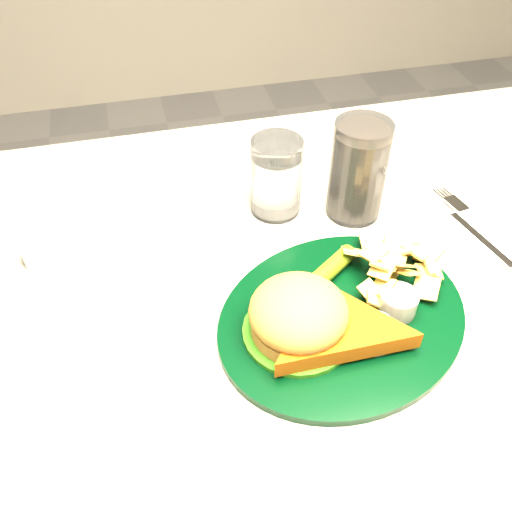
{
  "coord_description": "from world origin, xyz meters",
  "views": [
    {
      "loc": [
        -0.16,
        -0.51,
        1.28
      ],
      "look_at": [
        -0.03,
        -0.01,
        0.8
      ],
      "focal_mm": 40.0,
      "sensor_mm": 36.0,
      "label": 1
    }
  ],
  "objects": [
    {
      "name": "water_glass",
      "position": [
        0.03,
        0.13,
        0.81
      ],
      "size": [
        0.09,
        0.09,
        0.12
      ],
      "primitive_type": "cylinder",
      "rotation": [
        0.0,
        0.0,
        -0.27
      ],
      "color": "white",
      "rests_on": "table"
    },
    {
      "name": "ramekin",
      "position": [
        -0.31,
        0.1,
        0.76
      ],
      "size": [
        0.05,
        0.05,
        0.03
      ],
      "primitive_type": "cylinder",
      "rotation": [
        0.0,
        0.0,
        0.4
      ],
      "color": "silver",
      "rests_on": "table"
    },
    {
      "name": "fork_napkin",
      "position": [
        0.29,
        0.0,
        0.76
      ],
      "size": [
        0.15,
        0.18,
        0.01
      ],
      "primitive_type": null,
      "rotation": [
        0.0,
        0.0,
        0.19
      ],
      "color": "white",
      "rests_on": "table"
    },
    {
      "name": "dinner_plate",
      "position": [
        0.05,
        -0.1,
        0.79
      ],
      "size": [
        0.41,
        0.38,
        0.07
      ],
      "primitive_type": null,
      "rotation": [
        0.0,
        0.0,
        0.44
      ],
      "color": "black",
      "rests_on": "table"
    },
    {
      "name": "table",
      "position": [
        0.0,
        0.0,
        0.38
      ],
      "size": [
        1.2,
        0.8,
        0.75
      ],
      "primitive_type": null,
      "color": "#A6A195",
      "rests_on": "ground"
    },
    {
      "name": "cola_glass",
      "position": [
        0.14,
        0.1,
        0.82
      ],
      "size": [
        0.09,
        0.09,
        0.15
      ],
      "primitive_type": "cylinder",
      "rotation": [
        0.0,
        0.0,
        0.18
      ],
      "color": "black",
      "rests_on": "table"
    }
  ]
}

